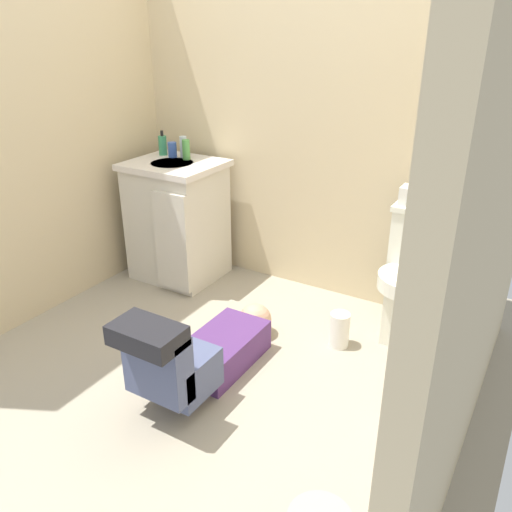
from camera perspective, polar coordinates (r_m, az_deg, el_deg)
ground_plane at (r=2.89m, az=-4.94°, el=-11.76°), size 2.90×3.16×0.04m
wall_back at (r=3.34m, az=5.91°, el=15.97°), size 2.56×0.08×2.40m
wall_left at (r=3.27m, az=-24.34°, el=13.87°), size 0.08×2.16×2.40m
wall_right at (r=1.94m, az=25.36°, el=7.74°), size 0.08×2.16×2.40m
toilet at (r=3.05m, az=16.86°, el=-2.20°), size 0.36×0.46×0.75m
vanity_cabinet at (r=3.66m, az=-8.51°, el=3.91°), size 0.60×0.53×0.82m
faucet at (r=3.64m, az=-7.53°, el=11.29°), size 0.02×0.02×0.10m
person_plumber at (r=2.65m, az=-5.97°, el=-10.28°), size 0.39×1.06×0.52m
tissue_box at (r=2.99m, az=17.48°, el=6.11°), size 0.22×0.11×0.10m
toiletry_bag at (r=2.96m, az=20.30°, el=5.64°), size 0.12×0.09×0.11m
soap_dispenser at (r=3.74m, az=-10.09°, el=11.76°), size 0.06×0.06×0.17m
bottle_blue at (r=3.67m, az=-9.06°, el=11.31°), size 0.06×0.06×0.10m
bottle_clear at (r=3.65m, az=-7.88°, el=11.64°), size 0.05×0.05×0.14m
bottle_green at (r=3.59m, az=-7.59°, el=11.36°), size 0.05×0.05×0.13m
paper_towel_roll at (r=2.99m, az=9.03°, el=-7.89°), size 0.11×0.11×0.20m
toilet_paper_roll at (r=2.53m, az=16.03°, el=-16.78°), size 0.11×0.11×0.10m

